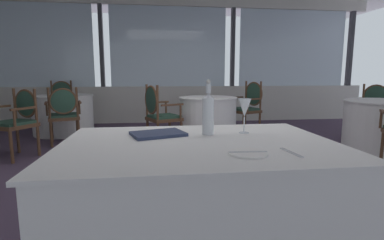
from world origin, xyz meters
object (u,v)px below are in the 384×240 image
object	(u,v)px
wine_glass	(245,108)
dining_chair_2_0	(64,111)
side_plate	(248,153)
dining_chair_3_0	(376,106)
dining_chair_0_0	(18,117)
menu_book	(158,134)
dining_chair_1_0	(159,111)
dining_chair_2_1	(62,99)
dining_chair_1_1	(249,104)
water_bottle	(208,112)

from	to	relation	value
wine_glass	dining_chair_2_0	bearing A→B (deg)	123.51
side_plate	dining_chair_3_0	distance (m)	4.95
dining_chair_3_0	dining_chair_0_0	bearing A→B (deg)	-54.30
side_plate	menu_book	xyz separation A→B (m)	(-0.42, 0.49, 0.01)
menu_book	dining_chair_2_0	distance (m)	3.39
dining_chair_1_0	dining_chair_2_1	distance (m)	3.01
dining_chair_0_0	wine_glass	bearing A→B (deg)	74.28
dining_chair_1_1	water_bottle	bearing A→B (deg)	43.72
dining_chair_1_0	dining_chair_2_1	size ratio (longest dim) A/B	0.97
side_plate	dining_chair_2_1	distance (m)	5.96
water_bottle	dining_chair_2_0	world-z (taller)	water_bottle
water_bottle	menu_book	size ratio (longest dim) A/B	1.10
side_plate	wine_glass	distance (m)	0.54
dining_chair_1_1	dining_chair_2_0	world-z (taller)	dining_chair_1_1
dining_chair_0_0	dining_chair_1_1	bearing A→B (deg)	136.37
dining_chair_1_1	dining_chair_2_1	distance (m)	4.04
dining_chair_1_0	dining_chair_1_1	bearing A→B (deg)	-0.00
dining_chair_0_0	dining_chair_2_0	distance (m)	0.77
wine_glass	dining_chair_3_0	size ratio (longest dim) A/B	0.24
side_plate	dining_chair_1_1	world-z (taller)	dining_chair_1_1
menu_book	dining_chair_0_0	bearing A→B (deg)	109.80
dining_chair_2_1	dining_chair_1_0	bearing A→B (deg)	26.72
dining_chair_1_1	dining_chair_2_1	world-z (taller)	dining_chair_1_1
wine_glass	dining_chair_2_0	xyz separation A→B (m)	(-2.02, 3.05, -0.36)
menu_book	dining_chair_2_1	xyz separation A→B (m)	(-2.04, 4.94, -0.17)
water_bottle	dining_chair_2_0	distance (m)	3.55
dining_chair_1_0	dining_chair_1_1	xyz separation A→B (m)	(1.71, 0.77, 0.02)
side_plate	dining_chair_1_1	bearing A→B (deg)	71.71
dining_chair_1_1	dining_chair_2_1	size ratio (longest dim) A/B	1.00
wine_glass	dining_chair_1_0	bearing A→B (deg)	100.54
dining_chair_0_0	dining_chair_2_1	world-z (taller)	dining_chair_2_1
wine_glass	dining_chair_1_0	world-z (taller)	dining_chair_1_0
wine_glass	side_plate	bearing A→B (deg)	-105.28
water_bottle	menu_book	world-z (taller)	water_bottle
side_plate	menu_book	size ratio (longest dim) A/B	0.59
wine_glass	dining_chair_3_0	xyz separation A→B (m)	(3.39, 2.97, -0.34)
dining_chair_2_0	dining_chair_2_1	distance (m)	1.97
dining_chair_3_0	dining_chair_2_1	bearing A→B (deg)	-78.13
wine_glass	dining_chair_2_1	bearing A→B (deg)	117.73
menu_book	dining_chair_2_1	bearing A→B (deg)	94.40
water_bottle	wine_glass	xyz separation A→B (m)	(0.24, 0.01, 0.02)
side_plate	wine_glass	bearing A→B (deg)	74.72
dining_chair_0_0	dining_chair_3_0	xyz separation A→B (m)	(5.81, 0.58, 0.01)
side_plate	wine_glass	xyz separation A→B (m)	(0.14, 0.50, 0.16)
side_plate	dining_chair_1_1	size ratio (longest dim) A/B	0.19
water_bottle	menu_book	distance (m)	0.34
menu_book	dining_chair_1_1	xyz separation A→B (m)	(1.75, 3.53, -0.17)
dining_chair_2_1	dining_chair_0_0	bearing A→B (deg)	-13.04
wine_glass	dining_chair_1_1	distance (m)	3.73
menu_book	dining_chair_1_1	distance (m)	3.94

